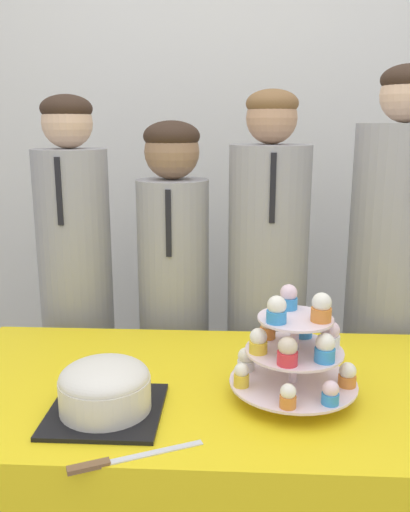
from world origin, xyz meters
TOP-DOWN VIEW (x-y plane):
  - wall_back at (0.00, 1.69)m, footprint 9.00×0.06m
  - table at (0.00, 0.36)m, footprint 1.42×0.73m
  - round_cake at (-0.24, 0.20)m, footprint 0.26×0.26m
  - cake_knife at (-0.18, 0.02)m, footprint 0.26×0.13m
  - cupcake_stand at (0.20, 0.30)m, footprint 0.31×0.31m
  - student_0 at (-0.52, 0.94)m, footprint 0.26×0.26m
  - student_1 at (-0.16, 0.94)m, footprint 0.25×0.26m
  - student_2 at (0.17, 0.94)m, footprint 0.28×0.28m
  - student_3 at (0.60, 0.94)m, footprint 0.31×0.32m

SIDE VIEW (x-z plane):
  - table at x=0.00m, z-range 0.00..0.76m
  - student_1 at x=-0.16m, z-range -0.01..1.41m
  - student_2 at x=0.17m, z-range -0.04..1.48m
  - student_0 at x=-0.52m, z-range -0.03..1.48m
  - student_3 at x=0.60m, z-range -0.04..1.55m
  - cake_knife at x=-0.18m, z-range 0.76..0.77m
  - round_cake at x=-0.24m, z-range 0.76..0.89m
  - cupcake_stand at x=0.20m, z-range 0.75..1.02m
  - wall_back at x=0.00m, z-range 0.00..2.70m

